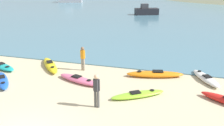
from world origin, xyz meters
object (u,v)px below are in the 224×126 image
(kayak_on_sand_3, at_px, (2,80))
(kayak_on_sand_4, at_px, (2,66))
(person_near_waterline, at_px, (83,57))
(kayak_on_sand_2, at_px, (206,78))
(kayak_on_sand_7, at_px, (138,95))
(kayak_on_sand_0, at_px, (50,65))
(moored_boat_0, at_px, (146,11))
(kayak_on_sand_5, at_px, (155,74))
(person_near_foreground, at_px, (97,89))
(kayak_on_sand_1, at_px, (79,80))

(kayak_on_sand_3, bearing_deg, kayak_on_sand_4, 128.71)
(kayak_on_sand_4, bearing_deg, person_near_waterline, 12.71)
(kayak_on_sand_2, relative_size, kayak_on_sand_3, 1.12)
(kayak_on_sand_2, xyz_separation_m, kayak_on_sand_7, (-3.44, -3.32, -0.03))
(person_near_waterline, bearing_deg, kayak_on_sand_0, -176.76)
(kayak_on_sand_7, relative_size, moored_boat_0, 0.72)
(kayak_on_sand_5, xyz_separation_m, kayak_on_sand_7, (-0.45, -3.07, -0.05))
(person_near_waterline, bearing_deg, kayak_on_sand_4, -167.29)
(kayak_on_sand_5, relative_size, person_near_waterline, 2.23)
(kayak_on_sand_0, xyz_separation_m, kayak_on_sand_7, (6.64, -2.75, -0.04))
(kayak_on_sand_0, relative_size, kayak_on_sand_7, 1.10)
(kayak_on_sand_3, relative_size, person_near_waterline, 1.59)
(kayak_on_sand_0, height_order, kayak_on_sand_5, kayak_on_sand_5)
(moored_boat_0, bearing_deg, kayak_on_sand_0, -94.61)
(kayak_on_sand_4, distance_m, person_near_foreground, 8.73)
(kayak_on_sand_3, relative_size, kayak_on_sand_7, 0.91)
(kayak_on_sand_4, relative_size, person_near_foreground, 1.68)
(person_near_waterline, height_order, moored_boat_0, moored_boat_0)
(kayak_on_sand_7, bearing_deg, kayak_on_sand_3, -176.65)
(kayak_on_sand_7, xyz_separation_m, person_near_foreground, (-1.66, -1.66, 0.83))
(kayak_on_sand_0, relative_size, kayak_on_sand_2, 1.07)
(kayak_on_sand_0, height_order, person_near_foreground, person_near_foreground)
(person_near_waterline, bearing_deg, person_near_foreground, -60.12)
(kayak_on_sand_4, bearing_deg, kayak_on_sand_0, 19.65)
(kayak_on_sand_2, xyz_separation_m, person_near_foreground, (-5.10, -4.98, 0.80))
(kayak_on_sand_2, xyz_separation_m, kayak_on_sand_4, (-13.13, -1.66, -0.02))
(kayak_on_sand_4, bearing_deg, kayak_on_sand_2, 7.19)
(kayak_on_sand_5, relative_size, person_near_foreground, 2.14)
(kayak_on_sand_3, bearing_deg, kayak_on_sand_0, 67.42)
(kayak_on_sand_1, height_order, person_near_waterline, person_near_waterline)
(kayak_on_sand_5, relative_size, moored_boat_0, 0.92)
(kayak_on_sand_2, relative_size, kayak_on_sand_5, 0.79)
(kayak_on_sand_0, distance_m, kayak_on_sand_3, 3.49)
(kayak_on_sand_0, relative_size, kayak_on_sand_4, 1.09)
(kayak_on_sand_2, bearing_deg, moored_boat_0, 107.25)
(kayak_on_sand_5, height_order, person_near_foreground, person_near_foreground)
(kayak_on_sand_5, distance_m, person_near_waterline, 4.78)
(kayak_on_sand_4, xyz_separation_m, kayak_on_sand_5, (10.14, 1.40, 0.04))
(kayak_on_sand_3, distance_m, person_near_foreground, 6.48)
(kayak_on_sand_3, xyz_separation_m, person_near_waterline, (3.71, 3.35, 0.76))
(kayak_on_sand_5, height_order, kayak_on_sand_7, kayak_on_sand_5)
(kayak_on_sand_2, distance_m, kayak_on_sand_5, 3.00)
(kayak_on_sand_4, height_order, person_near_waterline, person_near_waterline)
(kayak_on_sand_7, bearing_deg, kayak_on_sand_4, 170.26)
(kayak_on_sand_2, height_order, kayak_on_sand_5, kayak_on_sand_5)
(kayak_on_sand_3, bearing_deg, kayak_on_sand_2, 18.34)
(kayak_on_sand_0, relative_size, moored_boat_0, 0.79)
(person_near_waterline, bearing_deg, kayak_on_sand_5, 2.18)
(kayak_on_sand_1, distance_m, kayak_on_sand_5, 4.70)
(kayak_on_sand_1, bearing_deg, moored_boat_0, 91.61)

